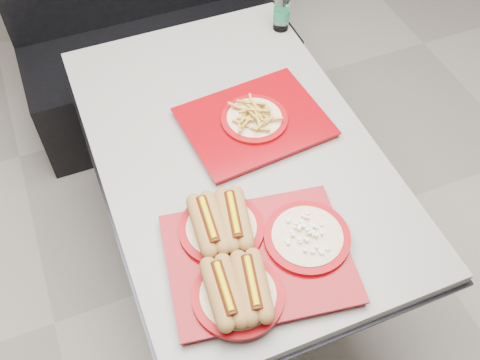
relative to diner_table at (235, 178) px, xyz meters
name	(u,v)px	position (x,y,z in m)	size (l,w,h in m)	color
ground	(236,259)	(0.00, 0.00, -0.58)	(6.00, 6.00, 0.00)	gray
diner_table	(235,178)	(0.00, 0.00, 0.00)	(0.92, 1.42, 0.75)	black
booth_bench	(154,39)	(0.00, 1.09, -0.18)	(1.30, 0.57, 1.35)	black
tray_near	(251,255)	(-0.12, -0.42, 0.21)	(0.57, 0.49, 0.11)	maroon
tray_far	(254,120)	(0.10, 0.07, 0.19)	(0.50, 0.41, 0.09)	maroon
water_bottle	(282,9)	(0.41, 0.53, 0.26)	(0.07, 0.07, 0.21)	silver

